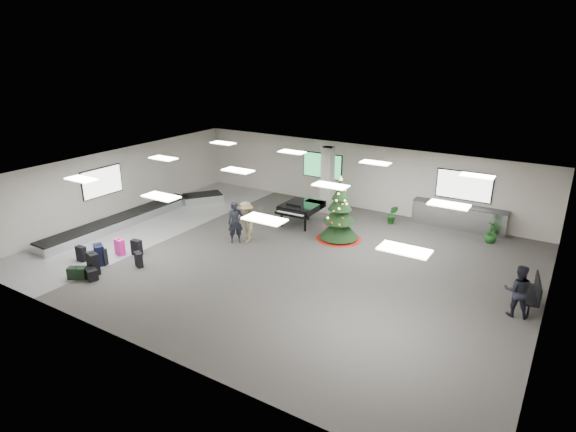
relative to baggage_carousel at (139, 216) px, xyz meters
The scene contains 21 objects.
ground 7.84m from the baggage_carousel, ahead, with size 18.00×18.00×0.00m, color #33312E.
room_envelope 7.79m from the baggage_carousel, ahead, with size 18.02×14.02×3.21m.
baggage_carousel is the anchor object (origin of this frame).
service_counter 14.50m from the baggage_carousel, 27.67° to the left, with size 4.05×0.65×1.08m.
suitcase_0 5.56m from the baggage_carousel, 57.88° to the right, with size 0.56×0.40×0.81m.
suitcase_1 4.83m from the baggage_carousel, 57.63° to the right, with size 0.45×0.32×0.65m.
pink_suitcase 3.94m from the baggage_carousel, 52.07° to the right, with size 0.44×0.28×0.66m.
suitcase_3 4.08m from the baggage_carousel, 42.81° to the right, with size 0.43×0.26×0.64m.
navy_suitcase 4.80m from the baggage_carousel, 58.51° to the right, with size 0.58×0.49×0.80m.
suitcase_5 4.57m from the baggage_carousel, 68.80° to the right, with size 0.39×0.22×0.60m.
green_duffel 5.94m from the baggage_carousel, 62.10° to the right, with size 0.69×0.58×0.43m.
suitcase_7 5.19m from the baggage_carousel, 41.80° to the right, with size 0.43×0.34×0.58m.
black_duffel 5.96m from the baggage_carousel, 57.31° to the right, with size 0.66×0.51×0.40m.
christmas_tree 9.38m from the baggage_carousel, 17.72° to the left, with size 1.92×1.92×2.74m.
grand_piano 7.53m from the baggage_carousel, 27.71° to the left, with size 1.59×2.01×1.13m.
bench 16.47m from the baggage_carousel, ahead, with size 0.78×1.59×0.97m.
traveler_a 5.51m from the baggage_carousel, ahead, with size 0.63×0.41×1.72m, color black.
traveler_b 5.83m from the baggage_carousel, ahead, with size 1.10×0.63×1.71m, color #887854.
traveler_bench 16.10m from the baggage_carousel, ahead, with size 0.80×0.62×1.64m, color black.
potted_plant_left 11.68m from the baggage_carousel, 29.56° to the left, with size 0.49×0.40×0.89m, color #143F19.
potted_plant_right 15.51m from the baggage_carousel, 22.00° to the left, with size 0.51×0.51×0.90m, color #143F19.
Camera 1 is at (9.17, -14.27, 7.68)m, focal length 30.00 mm.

